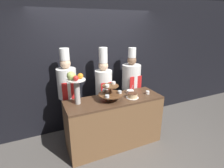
{
  "coord_description": "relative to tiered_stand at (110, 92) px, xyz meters",
  "views": [
    {
      "loc": [
        -1.22,
        -2.3,
        2.22
      ],
      "look_at": [
        0.0,
        0.4,
        1.2
      ],
      "focal_mm": 28.0,
      "sensor_mm": 36.0,
      "label": 1
    }
  ],
  "objects": [
    {
      "name": "cup_white",
      "position": [
        0.77,
        -0.03,
        -0.12
      ],
      "size": [
        0.07,
        0.07,
        0.06
      ],
      "color": "white",
      "rests_on": "buffet_counter"
    },
    {
      "name": "chef_center_left",
      "position": [
        0.1,
        0.56,
        -0.14
      ],
      "size": [
        0.34,
        0.34,
        1.8
      ],
      "color": "#38332D",
      "rests_on": "ground_plane"
    },
    {
      "name": "serving_bowl_far",
      "position": [
        0.49,
        0.15,
        -0.12
      ],
      "size": [
        0.14,
        0.14,
        0.16
      ],
      "color": "white",
      "rests_on": "buffet_counter"
    },
    {
      "name": "cake_round",
      "position": [
        0.41,
        -0.06,
        -0.11
      ],
      "size": [
        0.23,
        0.23,
        0.09
      ],
      "color": "white",
      "rests_on": "buffet_counter"
    },
    {
      "name": "chef_center_right",
      "position": [
        0.74,
        0.56,
        -0.14
      ],
      "size": [
        0.4,
        0.4,
        1.76
      ],
      "color": "#38332D",
      "rests_on": "ground_plane"
    },
    {
      "name": "chef_left",
      "position": [
        -0.63,
        0.56,
        -0.09
      ],
      "size": [
        0.35,
        0.35,
        1.83
      ],
      "color": "#28282D",
      "rests_on": "ground_plane"
    },
    {
      "name": "tiered_stand",
      "position": [
        0.0,
        0.0,
        0.0
      ],
      "size": [
        0.42,
        0.42,
        0.32
      ],
      "color": "brown",
      "rests_on": "buffet_counter"
    },
    {
      "name": "fruit_pedestal",
      "position": [
        -0.57,
        0.11,
        0.21
      ],
      "size": [
        0.3,
        0.3,
        0.56
      ],
      "color": "#B2ADA8",
      "rests_on": "buffet_counter"
    },
    {
      "name": "ground_plane",
      "position": [
        0.09,
        -0.27,
        -1.1
      ],
      "size": [
        14.0,
        14.0,
        0.0
      ],
      "primitive_type": "plane",
      "color": "#5B5651"
    },
    {
      "name": "wall_back",
      "position": [
        0.09,
        0.94,
        0.3
      ],
      "size": [
        10.0,
        0.06,
        2.8
      ],
      "color": "black",
      "rests_on": "ground_plane"
    },
    {
      "name": "buffet_counter",
      "position": [
        0.09,
        0.03,
        -0.63
      ],
      "size": [
        1.76,
        0.6,
        0.95
      ],
      "color": "brown",
      "rests_on": "ground_plane"
    }
  ]
}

